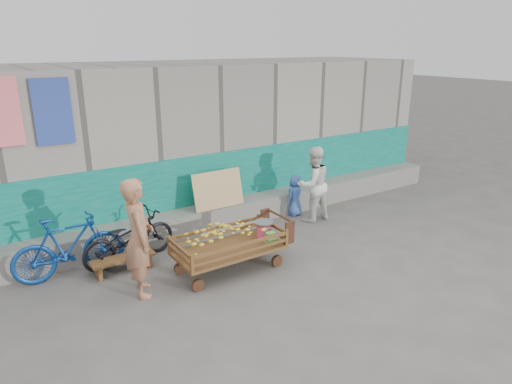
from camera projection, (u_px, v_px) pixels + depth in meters
ground at (274, 282)px, 6.78m from camera, size 80.00×80.00×0.00m
building_wall at (162, 139)px, 9.53m from camera, size 12.00×3.50×3.00m
banana_cart at (227, 239)px, 6.97m from camera, size 1.83×0.84×0.78m
bench at (123, 261)px, 7.05m from camera, size 0.97×0.29×0.24m
vendor_man at (139, 238)px, 6.24m from camera, size 0.52×0.69×1.70m
woman at (313, 184)px, 8.94m from camera, size 0.75×0.59×1.50m
child at (295, 195)px, 9.30m from camera, size 0.48×0.38×0.85m
bicycle_dark at (129, 238)px, 7.31m from camera, size 1.65×0.82×0.83m
bicycle_blue at (69, 247)px, 6.81m from camera, size 1.64×0.51×0.98m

